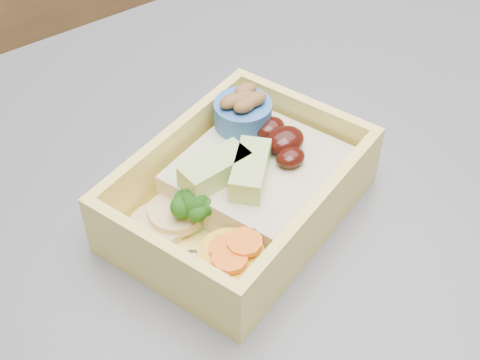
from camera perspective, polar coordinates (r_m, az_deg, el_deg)
bento_box at (r=0.44m, az=0.20°, el=-0.54°), size 0.19×0.17×0.06m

